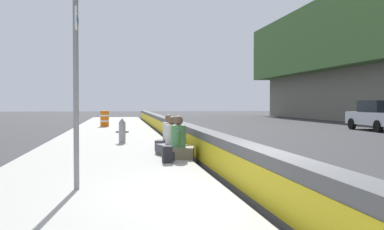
{
  "coord_description": "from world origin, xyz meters",
  "views": [
    {
      "loc": [
        -6.75,
        2.21,
        1.57
      ],
      "look_at": [
        10.78,
        -0.55,
        1.1
      ],
      "focal_mm": 42.89,
      "sensor_mm": 36.0,
      "label": 1
    }
  ],
  "objects_px": {
    "seated_person_foreground": "(178,145)",
    "backpack": "(168,154)",
    "parked_car_fourth": "(379,115)",
    "route_sign_post": "(76,64)",
    "seated_person_rear": "(169,138)",
    "fire_hydrant": "(122,130)",
    "construction_barrel": "(105,119)",
    "seated_person_middle": "(172,142)"
  },
  "relations": [
    {
      "from": "construction_barrel",
      "to": "fire_hydrant",
      "type": "bearing_deg",
      "value": -175.11
    },
    {
      "from": "route_sign_post",
      "to": "backpack",
      "type": "bearing_deg",
      "value": -30.29
    },
    {
      "from": "route_sign_post",
      "to": "seated_person_foreground",
      "type": "relative_size",
      "value": 3.27
    },
    {
      "from": "seated_person_rear",
      "to": "seated_person_foreground",
      "type": "bearing_deg",
      "value": 179.94
    },
    {
      "from": "route_sign_post",
      "to": "backpack",
      "type": "relative_size",
      "value": 9.0
    },
    {
      "from": "backpack",
      "to": "seated_person_rear",
      "type": "bearing_deg",
      "value": -6.43
    },
    {
      "from": "route_sign_post",
      "to": "seated_person_middle",
      "type": "relative_size",
      "value": 3.4
    },
    {
      "from": "route_sign_post",
      "to": "parked_car_fourth",
      "type": "xyz_separation_m",
      "value": [
        16.02,
        -15.11,
        -1.35
      ]
    },
    {
      "from": "seated_person_rear",
      "to": "parked_car_fourth",
      "type": "distance_m",
      "value": 16.17
    },
    {
      "from": "route_sign_post",
      "to": "seated_person_rear",
      "type": "height_order",
      "value": "route_sign_post"
    },
    {
      "from": "seated_person_middle",
      "to": "seated_person_rear",
      "type": "relative_size",
      "value": 0.99
    },
    {
      "from": "seated_person_foreground",
      "to": "backpack",
      "type": "relative_size",
      "value": 2.75
    },
    {
      "from": "construction_barrel",
      "to": "seated_person_rear",
      "type": "bearing_deg",
      "value": -170.36
    },
    {
      "from": "construction_barrel",
      "to": "parked_car_fourth",
      "type": "relative_size",
      "value": 0.21
    },
    {
      "from": "seated_person_foreground",
      "to": "seated_person_middle",
      "type": "height_order",
      "value": "seated_person_foreground"
    },
    {
      "from": "seated_person_foreground",
      "to": "seated_person_middle",
      "type": "relative_size",
      "value": 1.04
    },
    {
      "from": "seated_person_foreground",
      "to": "construction_barrel",
      "type": "distance_m",
      "value": 16.73
    },
    {
      "from": "route_sign_post",
      "to": "seated_person_foreground",
      "type": "distance_m",
      "value": 4.82
    },
    {
      "from": "seated_person_foreground",
      "to": "seated_person_middle",
      "type": "bearing_deg",
      "value": 3.68
    },
    {
      "from": "route_sign_post",
      "to": "seated_person_foreground",
      "type": "xyz_separation_m",
      "value": [
        3.93,
        -2.19,
        -1.73
      ]
    },
    {
      "from": "route_sign_post",
      "to": "construction_barrel",
      "type": "bearing_deg",
      "value": 0.6
    },
    {
      "from": "route_sign_post",
      "to": "seated_person_rear",
      "type": "relative_size",
      "value": 3.36
    },
    {
      "from": "backpack",
      "to": "seated_person_foreground",
      "type": "bearing_deg",
      "value": -24.38
    },
    {
      "from": "fire_hydrant",
      "to": "backpack",
      "type": "xyz_separation_m",
      "value": [
        -5.67,
        -1.06,
        -0.25
      ]
    },
    {
      "from": "seated_person_foreground",
      "to": "seated_person_rear",
      "type": "bearing_deg",
      "value": -0.06
    },
    {
      "from": "backpack",
      "to": "parked_car_fourth",
      "type": "bearing_deg",
      "value": -45.86
    },
    {
      "from": "backpack",
      "to": "construction_barrel",
      "type": "relative_size",
      "value": 0.42
    },
    {
      "from": "seated_person_foreground",
      "to": "parked_car_fourth",
      "type": "distance_m",
      "value": 17.7
    },
    {
      "from": "route_sign_post",
      "to": "seated_person_foreground",
      "type": "bearing_deg",
      "value": -29.17
    },
    {
      "from": "seated_person_middle",
      "to": "backpack",
      "type": "xyz_separation_m",
      "value": [
        -1.71,
        0.29,
        -0.14
      ]
    },
    {
      "from": "backpack",
      "to": "construction_barrel",
      "type": "bearing_deg",
      "value": 6.76
    },
    {
      "from": "fire_hydrant",
      "to": "backpack",
      "type": "bearing_deg",
      "value": -169.44
    },
    {
      "from": "fire_hydrant",
      "to": "backpack",
      "type": "height_order",
      "value": "fire_hydrant"
    },
    {
      "from": "seated_person_foreground",
      "to": "parked_car_fourth",
      "type": "bearing_deg",
      "value": -46.87
    },
    {
      "from": "fire_hydrant",
      "to": "backpack",
      "type": "distance_m",
      "value": 5.77
    },
    {
      "from": "fire_hydrant",
      "to": "seated_person_rear",
      "type": "height_order",
      "value": "seated_person_rear"
    },
    {
      "from": "seated_person_foreground",
      "to": "backpack",
      "type": "xyz_separation_m",
      "value": [
        -0.78,
        0.35,
        -0.15
      ]
    },
    {
      "from": "seated_person_rear",
      "to": "backpack",
      "type": "height_order",
      "value": "seated_person_rear"
    },
    {
      "from": "fire_hydrant",
      "to": "seated_person_rear",
      "type": "relative_size",
      "value": 0.82
    },
    {
      "from": "seated_person_foreground",
      "to": "construction_barrel",
      "type": "relative_size",
      "value": 1.16
    },
    {
      "from": "seated_person_middle",
      "to": "backpack",
      "type": "relative_size",
      "value": 2.65
    },
    {
      "from": "route_sign_post",
      "to": "construction_barrel",
      "type": "height_order",
      "value": "route_sign_post"
    }
  ]
}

